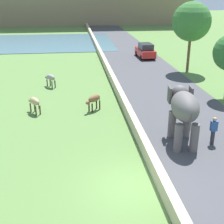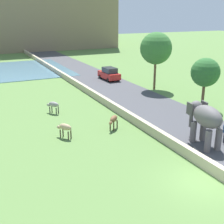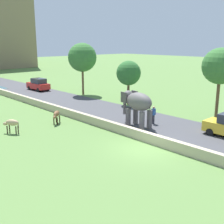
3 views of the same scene
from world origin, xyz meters
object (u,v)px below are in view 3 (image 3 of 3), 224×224
elephant (137,103)px  car_red (38,84)px  person_beside_elephant (153,115)px  cow_brown (56,115)px  cow_tan (12,123)px

elephant → car_red: 22.65m
person_beside_elephant → cow_brown: person_beside_elephant is taller
cow_brown → cow_tan: (-4.07, 0.03, 0.00)m
cow_brown → cow_tan: same height
person_beside_elephant → car_red: bearing=86.2°
elephant → cow_tan: (-8.53, 5.51, -1.20)m
person_beside_elephant → elephant: bearing=163.4°
person_beside_elephant → cow_brown: 8.51m
car_red → cow_brown: 18.55m
elephant → person_beside_elephant: elephant is taller
elephant → car_red: elephant is taller
person_beside_elephant → cow_tan: size_ratio=1.21×
cow_tan → cow_brown: bearing=-0.5°
elephant → person_beside_elephant: 2.05m
person_beside_elephant → car_red: (1.51, 22.88, 0.03)m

